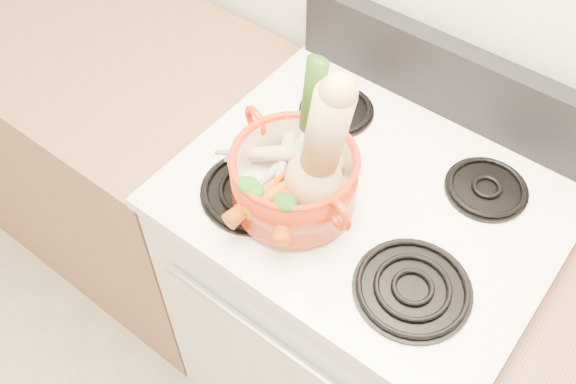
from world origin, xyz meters
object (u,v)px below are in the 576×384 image
Objects in this scene: dutch_oven at (294,179)px; leek at (310,120)px; stove_body at (354,302)px; squash at (316,145)px.

dutch_oven is 0.87× the size of leek.
squash is (-0.07, -0.12, 0.69)m from stove_body.
dutch_oven is at bearing -146.81° from squash.
stove_body is 0.69m from leek.
squash reaches higher than stove_body.
stove_body is at bearing 69.64° from dutch_oven.
stove_body is 3.69× the size of dutch_oven.
dutch_oven is 0.12m from leek.
squash is 0.07m from leek.
leek is at bearing 154.63° from squash.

